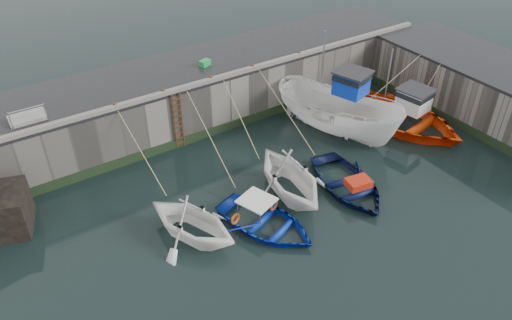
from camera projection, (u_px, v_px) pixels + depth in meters
ground at (330, 243)px, 20.86m from camera, size 120.00×120.00×0.00m
quay_back at (190, 93)px, 28.48m from camera, size 30.00×5.00×3.00m
quay_right at (500, 96)px, 28.18m from camera, size 5.00×15.00×3.00m
road_back at (188, 68)px, 27.56m from camera, size 30.00×5.00×0.16m
road_right at (509, 71)px, 27.26m from camera, size 5.00×15.00×0.16m
kerb_back at (208, 81)px, 25.86m from camera, size 30.00×0.30×0.20m
algae_back at (213, 131)px, 27.49m from camera, size 30.00×0.08×0.50m
algae_right at (466, 128)px, 27.77m from camera, size 0.08×15.00×0.50m
ladder at (178, 121)px, 25.78m from camera, size 0.51×0.08×3.20m
boat_near_white at (193, 236)px, 21.17m from camera, size 5.19×5.51×2.31m
boat_near_white_rope at (150, 182)px, 24.23m from camera, size 0.04×4.77×3.10m
boat_near_blue at (266, 227)px, 21.64m from camera, size 4.76×5.58×0.98m
boat_near_blue_rope at (209, 168)px, 25.12m from camera, size 0.04×5.85×3.10m
boat_near_blacktrim at (289, 193)px, 23.52m from camera, size 4.84×5.42×2.59m
boat_near_blacktrim_rope at (239, 149)px, 26.55m from camera, size 0.04×4.70×3.10m
boat_near_navy at (347, 188)px, 23.82m from camera, size 4.38×5.53×1.03m
boat_near_navy_rope at (284, 140)px, 27.27m from camera, size 0.04×5.77×3.10m
boat_far_white at (338, 113)px, 27.18m from camera, size 5.16×8.17×5.95m
boat_far_orange at (401, 117)px, 28.28m from camera, size 6.59×8.33×4.56m
fish_crate at (205, 63)px, 27.49m from camera, size 0.69×0.55×0.33m
railing at (27, 118)px, 22.63m from camera, size 1.60×1.05×1.00m
bollard_a at (115, 105)px, 23.67m from camera, size 0.18×0.18×0.28m
bollard_b at (163, 92)px, 24.79m from camera, size 0.18×0.18×0.28m
bollard_c at (211, 78)px, 26.00m from camera, size 0.18×0.18×0.28m
bollard_d at (252, 67)px, 27.16m from camera, size 0.18×0.18×0.28m
bollard_e at (299, 53)px, 28.59m from camera, size 0.18×0.18×0.28m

